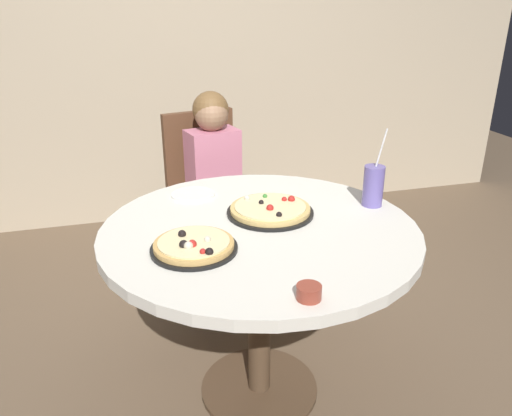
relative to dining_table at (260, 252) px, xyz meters
name	(u,v)px	position (x,y,z in m)	size (l,w,h in m)	color
ground_plane	(259,389)	(0.00, 0.00, -0.64)	(8.00, 8.00, 0.00)	brown
wall_with_window	(177,8)	(0.00, 1.99, 0.81)	(5.20, 0.13, 2.90)	tan
dining_table	(260,252)	(0.00, 0.00, 0.00)	(1.14, 1.14, 0.75)	silver
chair_wooden	(207,190)	(-0.02, 1.00, -0.11)	(0.48, 0.48, 0.95)	brown
diner_child	(220,209)	(0.02, 0.82, -0.16)	(0.33, 0.43, 1.08)	#3F4766
pizza_veggie	(270,210)	(0.07, 0.09, 0.12)	(0.33, 0.33, 0.05)	black
pizza_cheese	(194,246)	(-0.26, -0.12, 0.12)	(0.28, 0.28, 0.05)	black
soda_cup	(373,186)	(0.48, 0.07, 0.19)	(0.08, 0.08, 0.31)	#6659A5
sauce_bowl	(310,292)	(0.00, -0.49, 0.13)	(0.07, 0.07, 0.04)	brown
plate_small	(193,194)	(-0.18, 0.36, 0.11)	(0.18, 0.18, 0.01)	white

